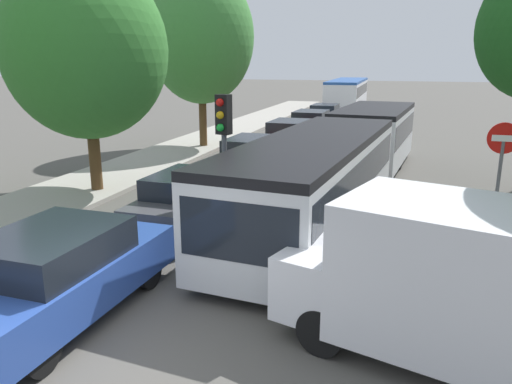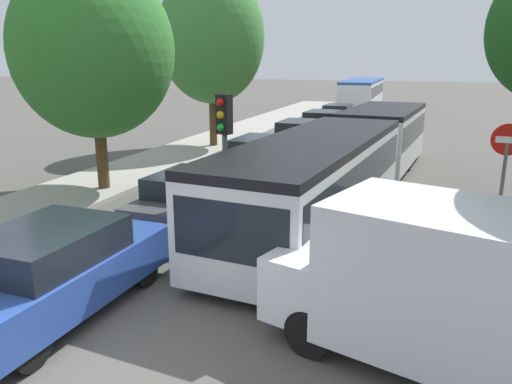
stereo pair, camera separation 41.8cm
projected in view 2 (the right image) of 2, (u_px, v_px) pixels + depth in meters
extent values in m
plane|color=#4F4C47|center=(121.00, 363.00, 7.06)|extent=(200.00, 200.00, 0.00)
cube|color=#9E998E|center=(223.00, 137.00, 27.03)|extent=(3.20, 49.14, 0.14)
cube|color=silver|center=(315.00, 185.00, 12.04)|extent=(3.22, 9.08, 1.92)
cube|color=black|center=(315.00, 171.00, 11.95)|extent=(3.21, 8.73, 0.84)
cube|color=black|center=(316.00, 142.00, 11.77)|extent=(3.22, 9.08, 0.19)
cube|color=silver|center=(382.00, 137.00, 19.44)|extent=(2.96, 6.29, 1.92)
cube|color=black|center=(383.00, 129.00, 19.35)|extent=(2.95, 6.05, 0.84)
cube|color=black|center=(384.00, 110.00, 19.17)|extent=(2.96, 6.29, 0.19)
cylinder|color=black|center=(362.00, 152.00, 16.36)|extent=(1.85, 1.10, 1.77)
cube|color=black|center=(230.00, 232.00, 8.10)|extent=(2.10, 0.29, 1.03)
cylinder|color=black|center=(317.00, 263.00, 9.33)|extent=(0.37, 0.96, 0.94)
cylinder|color=black|center=(223.00, 247.00, 10.13)|extent=(0.37, 0.96, 0.94)
cylinder|color=black|center=(378.00, 192.00, 14.33)|extent=(0.37, 0.96, 0.94)
cylinder|color=black|center=(312.00, 185.00, 15.13)|extent=(0.37, 0.96, 0.94)
cylinder|color=black|center=(407.00, 158.00, 19.23)|extent=(0.37, 0.96, 0.94)
cylinder|color=black|center=(356.00, 154.00, 20.04)|extent=(0.37, 0.96, 0.94)
cube|color=silver|center=(362.00, 94.00, 43.05)|extent=(2.73, 11.56, 2.00)
cube|color=black|center=(362.00, 90.00, 42.96)|extent=(2.74, 10.98, 0.84)
cube|color=#234C93|center=(363.00, 81.00, 42.77)|extent=(2.73, 11.56, 0.20)
cylinder|color=black|center=(355.00, 100.00, 47.06)|extent=(0.32, 1.01, 1.00)
cylinder|color=black|center=(378.00, 100.00, 46.41)|extent=(0.32, 1.01, 1.00)
cylinder|color=black|center=(343.00, 106.00, 40.40)|extent=(0.32, 1.01, 1.00)
cylinder|color=black|center=(370.00, 107.00, 39.75)|extent=(0.32, 1.01, 1.00)
cube|color=#284799|center=(55.00, 278.00, 8.31)|extent=(2.00, 4.48, 0.72)
cube|color=black|center=(46.00, 245.00, 8.05)|extent=(1.79, 2.37, 0.55)
cylinder|color=black|center=(76.00, 258.00, 9.94)|extent=(0.25, 0.68, 0.67)
cylinder|color=black|center=(144.00, 269.00, 9.39)|extent=(0.25, 0.68, 0.67)
cylinder|color=black|center=(28.00, 347.00, 6.84)|extent=(0.25, 0.68, 0.67)
cube|color=#47474C|center=(192.00, 204.00, 12.78)|extent=(1.83, 4.10, 0.66)
cube|color=black|center=(189.00, 183.00, 12.54)|extent=(1.64, 2.17, 0.50)
cylinder|color=black|center=(191.00, 198.00, 14.27)|extent=(0.23, 0.62, 0.62)
cylinder|color=black|center=(237.00, 203.00, 13.77)|extent=(0.23, 0.62, 0.62)
cylinder|color=black|center=(140.00, 226.00, 11.92)|extent=(0.23, 0.62, 0.62)
cylinder|color=black|center=(193.00, 233.00, 11.43)|extent=(0.23, 0.62, 0.62)
cube|color=tan|center=(261.00, 161.00, 18.01)|extent=(1.92, 4.29, 0.69)
cube|color=black|center=(260.00, 145.00, 17.77)|extent=(1.72, 2.27, 0.52)
cylinder|color=black|center=(255.00, 160.00, 19.57)|extent=(0.24, 0.65, 0.65)
cylinder|color=black|center=(291.00, 163.00, 19.05)|extent=(0.24, 0.65, 0.65)
cylinder|color=black|center=(226.00, 175.00, 17.12)|extent=(0.24, 0.65, 0.65)
cylinder|color=black|center=(268.00, 178.00, 16.60)|extent=(0.24, 0.65, 0.65)
cube|color=#B21E19|center=(300.00, 140.00, 22.85)|extent=(1.93, 4.31, 0.69)
cube|color=black|center=(300.00, 127.00, 22.60)|extent=(1.72, 2.28, 0.53)
cylinder|color=black|center=(293.00, 140.00, 24.41)|extent=(0.24, 0.66, 0.65)
cylinder|color=black|center=(323.00, 142.00, 23.89)|extent=(0.24, 0.66, 0.65)
cylinder|color=black|center=(275.00, 149.00, 21.95)|extent=(0.24, 0.66, 0.65)
cylinder|color=black|center=(308.00, 152.00, 21.43)|extent=(0.24, 0.66, 0.65)
cube|color=black|center=(322.00, 127.00, 27.22)|extent=(1.91, 4.27, 0.68)
cube|color=black|center=(322.00, 116.00, 26.98)|extent=(1.71, 2.26, 0.52)
cylinder|color=black|center=(315.00, 128.00, 28.77)|extent=(0.24, 0.65, 0.64)
cylinder|color=black|center=(341.00, 129.00, 28.26)|extent=(0.24, 0.65, 0.64)
cylinder|color=black|center=(302.00, 135.00, 26.33)|extent=(0.24, 0.65, 0.64)
cylinder|color=black|center=(330.00, 136.00, 25.81)|extent=(0.24, 0.65, 0.64)
cube|color=#B7BABF|center=(338.00, 117.00, 32.07)|extent=(1.79, 4.01, 0.64)
cube|color=black|center=(338.00, 108.00, 31.84)|extent=(1.61, 2.12, 0.49)
cylinder|color=black|center=(331.00, 119.00, 33.53)|extent=(0.22, 0.61, 0.60)
cylinder|color=black|center=(352.00, 120.00, 33.05)|extent=(0.22, 0.61, 0.60)
cylinder|color=black|center=(322.00, 123.00, 31.24)|extent=(0.22, 0.61, 0.60)
cylinder|color=black|center=(345.00, 124.00, 30.75)|extent=(0.22, 0.61, 0.60)
cube|color=silver|center=(487.00, 289.00, 6.40)|extent=(4.50, 3.07, 2.00)
cube|color=silver|center=(315.00, 275.00, 7.93)|extent=(1.40, 2.08, 1.00)
cylinder|color=black|center=(309.00, 332.00, 7.17)|extent=(0.76, 0.43, 0.72)
cylinder|color=black|center=(358.00, 290.00, 8.49)|extent=(0.76, 0.43, 0.72)
cylinder|color=#56595E|center=(225.00, 168.00, 11.66)|extent=(0.12, 0.12, 3.40)
cube|color=black|center=(224.00, 114.00, 11.34)|extent=(0.36, 0.30, 0.90)
sphere|color=red|center=(220.00, 102.00, 11.14)|extent=(0.18, 0.18, 0.18)
sphere|color=#EAAD14|center=(220.00, 115.00, 11.21)|extent=(0.18, 0.18, 0.18)
sphere|color=green|center=(221.00, 127.00, 11.28)|extent=(0.18, 0.18, 0.18)
cylinder|color=#56595E|center=(501.00, 196.00, 11.17)|extent=(0.08, 0.08, 2.40)
cylinder|color=red|center=(508.00, 140.00, 10.84)|extent=(0.70, 0.03, 0.70)
cube|color=white|center=(508.00, 140.00, 10.82)|extent=(0.50, 0.04, 0.14)
cylinder|color=#51381E|center=(102.00, 155.00, 15.91)|extent=(0.37, 0.37, 2.44)
ellipsoid|color=#33752D|center=(93.00, 50.00, 15.08)|extent=(4.88, 4.88, 5.33)
ellipsoid|color=#3D7F38|center=(86.00, 78.00, 14.81)|extent=(2.93, 2.93, 2.93)
cylinder|color=#51381E|center=(213.00, 118.00, 23.86)|extent=(0.36, 0.36, 2.89)
ellipsoid|color=#3D7F38|center=(211.00, 37.00, 22.90)|extent=(4.90, 4.90, 6.07)
ellipsoid|color=#3D7F38|center=(216.00, 57.00, 23.63)|extent=(2.94, 2.94, 3.34)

